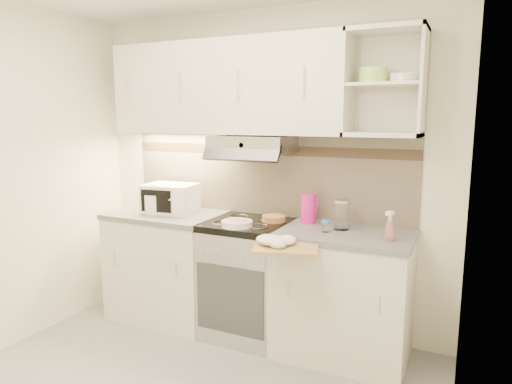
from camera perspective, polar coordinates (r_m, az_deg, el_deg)
room_shell at (r=2.73m, az=-8.02°, el=8.15°), size 3.04×2.84×2.52m
base_cabinet_left at (r=3.96m, az=-10.93°, el=-9.20°), size 0.90×0.60×0.86m
worktop_left at (r=3.84m, az=-11.14°, el=-2.83°), size 0.92×0.62×0.04m
base_cabinet_right at (r=3.34m, az=10.84°, el=-12.76°), size 0.90×0.60×0.86m
worktop_right at (r=3.20m, az=11.09°, el=-5.27°), size 0.92×0.62×0.04m
electric_range at (r=3.58m, az=-1.04°, el=-10.71°), size 0.60×0.60×0.90m
microwave at (r=3.83m, az=-10.68°, el=-0.77°), size 0.45×0.35×0.23m
watering_can at (r=3.79m, az=-12.56°, el=-1.38°), size 0.29×0.15×0.25m
plate_stack at (r=3.29m, az=-2.38°, el=-3.97°), size 0.23×0.23×0.05m
bread_loaf at (r=3.45m, az=2.25°, el=-3.33°), size 0.18×0.18×0.04m
pink_pitcher at (r=3.40m, az=6.61°, el=-2.05°), size 0.12×0.11×0.22m
glass_jar at (r=3.24m, az=10.65°, el=-2.80°), size 0.11×0.11×0.21m
spice_jar at (r=3.16m, az=8.70°, el=-4.24°), size 0.06×0.06×0.08m
spray_bottle at (r=3.03m, az=16.37°, el=-4.36°), size 0.08×0.08×0.21m
cutting_board at (r=2.91m, az=3.80°, el=-6.80°), size 0.49×0.46×0.02m
dish_towel at (r=2.88m, az=3.06°, el=-5.95°), size 0.34×0.30×0.08m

